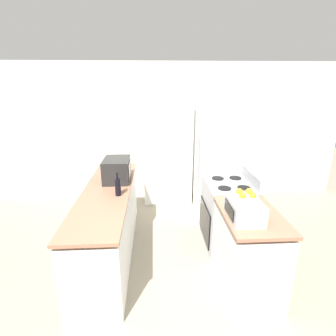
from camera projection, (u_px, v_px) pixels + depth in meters
ground_plane at (178, 332)px, 2.45m from camera, size 14.00×14.00×0.00m
wall_back at (164, 133)px, 5.10m from camera, size 7.00×0.06×2.60m
counter_left at (109, 224)px, 3.48m from camera, size 0.60×2.34×0.92m
counter_right at (247, 252)px, 2.89m from camera, size 0.60×0.93×0.92m
pantry_cabinet at (167, 149)px, 4.92m from camera, size 0.90×0.49×2.07m
stove at (228, 213)px, 3.71m from camera, size 0.66×0.77×1.08m
refrigerator at (218, 168)px, 4.33m from camera, size 0.71×0.71×1.75m
microwave at (117, 170)px, 3.63m from camera, size 0.36×0.48×0.31m
wine_bottle at (118, 186)px, 3.15m from camera, size 0.07×0.07×0.30m
toaster_oven at (244, 209)px, 2.62m from camera, size 0.31×0.43×0.20m
fruit_bowl at (246, 196)px, 2.58m from camera, size 0.23×0.23×0.10m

